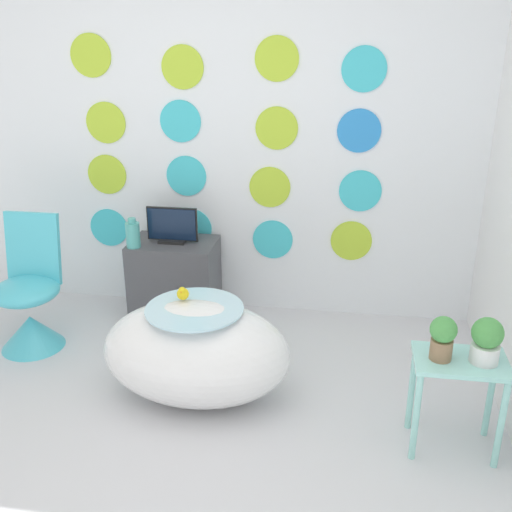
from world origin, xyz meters
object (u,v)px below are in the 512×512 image
Objects in this scene: bathtub at (196,352)px; chair at (30,308)px; tv at (172,227)px; potted_plant_left at (443,337)px; vase at (133,234)px; potted_plant_right at (487,340)px.

chair reaches higher than bathtub.
chair is 1.05m from tv.
bathtub is at bearing -67.52° from tv.
potted_plant_left reaches higher than bathtub.
chair is at bearing -144.43° from tv.
vase is (0.56, 0.42, 0.38)m from chair.
potted_plant_right is (2.05, -1.04, -0.04)m from vase.
tv reaches higher than bathtub.
vase reaches higher than potted_plant_right.
tv is (-0.40, 0.96, 0.37)m from bathtub.
vase is at bearing 127.27° from bathtub.
potted_plant_left is 0.19m from potted_plant_right.
chair is (-1.19, 0.40, -0.02)m from bathtub.
potted_plant_left is at bearing -35.93° from tv.
vase reaches higher than bathtub.
chair is 3.83× the size of potted_plant_right.
vase is (-0.23, -0.14, -0.02)m from tv.
vase is at bearing 150.73° from potted_plant_left.
potted_plant_left is at bearing -29.27° from vase.
vase is (-0.63, 0.82, 0.36)m from bathtub.
vase is at bearing -148.86° from tv.
bathtub is at bearing 171.54° from potted_plant_right.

